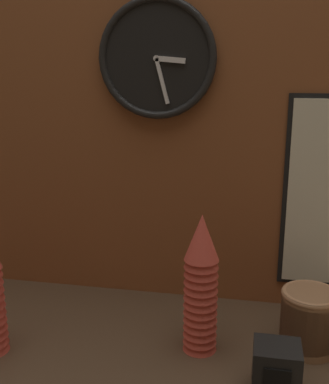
{
  "coord_description": "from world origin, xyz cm",
  "views": [
    {
      "loc": [
        15.7,
        -101.13,
        65.5
      ],
      "look_at": [
        -4.56,
        4.0,
        36.55
      ],
      "focal_mm": 45.0,
      "sensor_mm": 36.0,
      "label": 1
    }
  ],
  "objects_px": {
    "napkin_dispenser": "(276,369)",
    "wall_clock": "(157,58)",
    "bowl_stack_right": "(309,319)",
    "cup_stack_center_right": "(201,284)"
  },
  "relations": [
    {
      "from": "bowl_stack_right",
      "to": "wall_clock",
      "type": "bearing_deg",
      "value": 153.8
    },
    {
      "from": "bowl_stack_right",
      "to": "napkin_dispenser",
      "type": "distance_m",
      "value": 0.19
    },
    {
      "from": "wall_clock",
      "to": "napkin_dispenser",
      "type": "xyz_separation_m",
      "value": [
        0.32,
        -0.37,
        -0.61
      ]
    },
    {
      "from": "napkin_dispenser",
      "to": "cup_stack_center_right",
      "type": "bearing_deg",
      "value": 143.96
    },
    {
      "from": "bowl_stack_right",
      "to": "napkin_dispenser",
      "type": "height_order",
      "value": "bowl_stack_right"
    },
    {
      "from": "wall_clock",
      "to": "napkin_dispenser",
      "type": "relative_size",
      "value": 2.92
    },
    {
      "from": "cup_stack_center_right",
      "to": "napkin_dispenser",
      "type": "height_order",
      "value": "cup_stack_center_right"
    },
    {
      "from": "wall_clock",
      "to": "bowl_stack_right",
      "type": "bearing_deg",
      "value": -26.2
    },
    {
      "from": "napkin_dispenser",
      "to": "wall_clock",
      "type": "bearing_deg",
      "value": 130.99
    },
    {
      "from": "cup_stack_center_right",
      "to": "napkin_dispenser",
      "type": "xyz_separation_m",
      "value": [
        0.17,
        -0.12,
        -0.11
      ]
    }
  ]
}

